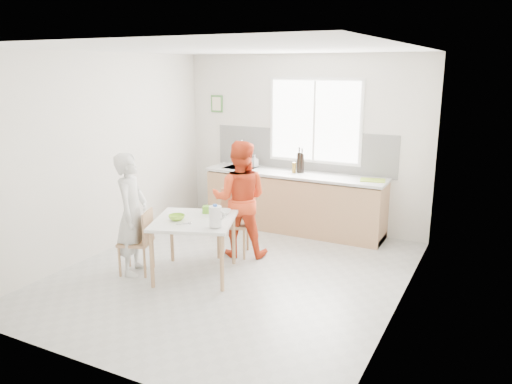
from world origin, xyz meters
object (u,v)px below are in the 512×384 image
at_px(dining_table, 194,225).
at_px(person_white, 132,214).
at_px(chair_far, 234,219).
at_px(bowl_green, 177,217).
at_px(bowl_white, 222,212).
at_px(wine_bottle_a, 299,163).
at_px(person_red, 240,199).
at_px(milk_jug, 216,216).
at_px(chair_left, 140,239).
at_px(wine_bottle_b, 302,163).

xyz_separation_m(dining_table, person_white, (-0.73, -0.27, 0.11)).
distance_m(chair_far, bowl_green, 1.06).
height_order(chair_far, person_white, person_white).
height_order(person_white, bowl_white, person_white).
relative_size(person_white, bowl_white, 7.19).
xyz_separation_m(person_white, wine_bottle_a, (1.18, 2.48, 0.32)).
height_order(person_white, person_red, person_red).
distance_m(person_red, bowl_white, 0.53).
relative_size(chair_far, milk_jug, 3.45).
bearing_deg(person_red, dining_table, 59.74).
bearing_deg(person_white, chair_left, -90.00).
relative_size(dining_table, person_red, 0.76).
distance_m(chair_left, bowl_green, 0.58).
distance_m(dining_table, chair_left, 0.72).
bearing_deg(milk_jug, bowl_white, 92.55).
bearing_deg(wine_bottle_a, wine_bottle_b, 33.15).
bearing_deg(wine_bottle_b, chair_left, -114.70).
relative_size(chair_far, wine_bottle_b, 2.95).
bearing_deg(bowl_white, wine_bottle_b, 81.17).
bearing_deg(chair_far, milk_jug, -91.37).
relative_size(person_white, bowl_green, 7.67).
distance_m(chair_far, wine_bottle_a, 1.50).
height_order(chair_left, person_red, person_red).
height_order(milk_jug, wine_bottle_b, wine_bottle_b).
bearing_deg(person_red, wine_bottle_a, -122.79).
distance_m(person_white, bowl_white, 1.10).
bearing_deg(dining_table, bowl_white, 60.04).
distance_m(chair_far, wine_bottle_b, 1.53).
height_order(dining_table, milk_jug, milk_jug).
bearing_deg(chair_left, wine_bottle_b, 135.07).
bearing_deg(bowl_white, wine_bottle_a, 82.18).
height_order(chair_left, bowl_white, chair_left).
xyz_separation_m(chair_far, bowl_white, (0.15, -0.55, 0.26)).
xyz_separation_m(milk_jug, wine_bottle_b, (0.09, 2.38, 0.21)).
bearing_deg(milk_jug, chair_left, 164.48).
bearing_deg(person_white, dining_table, -90.00).
relative_size(bowl_white, wine_bottle_a, 0.66).
bearing_deg(bowl_green, wine_bottle_b, 74.31).
xyz_separation_m(chair_left, wine_bottle_a, (1.10, 2.45, 0.64)).
xyz_separation_m(dining_table, wine_bottle_b, (0.49, 2.23, 0.42)).
xyz_separation_m(chair_left, person_red, (0.80, 1.10, 0.34)).
height_order(chair_far, wine_bottle_a, wine_bottle_a).
bearing_deg(milk_jug, person_red, 83.46).
distance_m(bowl_green, wine_bottle_a, 2.43).
bearing_deg(bowl_white, bowl_green, -128.80).
bearing_deg(bowl_white, person_red, 94.55).
height_order(chair_far, milk_jug, milk_jug).
distance_m(chair_far, bowl_white, 0.63).
xyz_separation_m(bowl_white, milk_jug, (0.21, -0.49, 0.11)).
height_order(chair_left, milk_jug, milk_jug).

